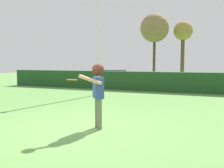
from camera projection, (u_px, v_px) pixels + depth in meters
The scene contains 8 objects.
ground_plane at pixel (79, 128), 6.60m from camera, with size 60.00×60.00×0.00m, color #5F9047.
person at pixel (98, 88), 6.49m from camera, with size 0.52×0.82×1.79m.
frisbee at pixel (72, 80), 5.88m from camera, with size 0.27×0.27×0.04m.
lamppost at pixel (99, 33), 13.21m from camera, with size 0.24×0.24×6.23m.
hedge_row at pixel (153, 81), 15.38m from camera, with size 21.76×0.90×1.23m, color #214923.
parked_car_black at pixel (110, 77), 18.79m from camera, with size 4.28×1.98×1.25m.
bare_elm_tree at pixel (155, 28), 21.41m from camera, with size 2.56×2.56×6.19m.
oak_tree at pixel (183, 33), 21.20m from camera, with size 1.68×1.68×5.47m.
Camera 1 is at (3.26, -5.65, 1.81)m, focal length 38.28 mm.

